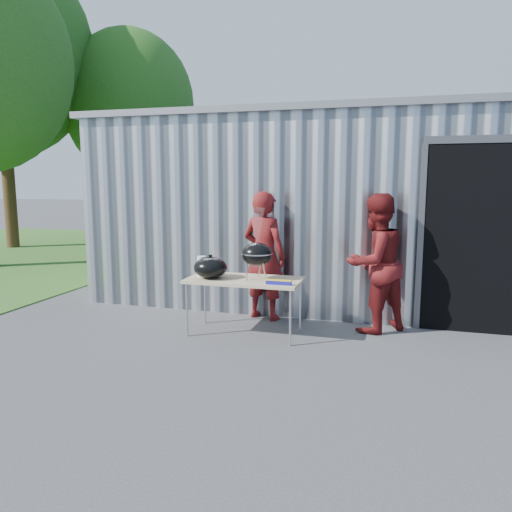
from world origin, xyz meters
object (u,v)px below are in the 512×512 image
(kettle_grill, at_px, (257,247))
(person_bystander, at_px, (375,263))
(person_cook, at_px, (264,256))
(folding_table, at_px, (244,282))

(kettle_grill, xyz_separation_m, person_bystander, (1.47, 0.62, -0.24))
(kettle_grill, relative_size, person_cook, 0.49)
(folding_table, height_order, person_cook, person_cook)
(folding_table, xyz_separation_m, person_bystander, (1.64, 0.62, 0.22))
(kettle_grill, xyz_separation_m, person_cook, (-0.12, 0.80, -0.24))
(person_cook, height_order, person_bystander, person_cook)
(folding_table, bearing_deg, kettle_grill, 1.19)
(person_cook, bearing_deg, kettle_grill, 115.22)
(kettle_grill, distance_m, person_cook, 0.85)
(kettle_grill, distance_m, person_bystander, 1.61)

